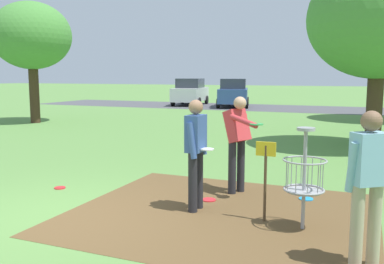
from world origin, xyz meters
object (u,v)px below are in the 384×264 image
(disc_golf_basket, at_px, (300,174))
(tree_near_right, at_px, (31,36))
(player_throwing, at_px, (368,180))
(player_waiting_right, at_px, (196,148))
(frisbee_by_tee, at_px, (306,199))
(parked_car_center_left, at_px, (233,93))
(parked_car_leftmost, at_px, (190,92))
(player_foreground_watching, at_px, (238,138))
(frisbee_near_basket, at_px, (60,188))
(tree_mid_left, at_px, (379,19))
(frisbee_mid_grass, at_px, (209,200))

(disc_golf_basket, xyz_separation_m, tree_near_right, (-12.66, 8.73, 2.96))
(disc_golf_basket, distance_m, player_throwing, 1.27)
(player_waiting_right, bearing_deg, frisbee_by_tee, 39.31)
(disc_golf_basket, height_order, parked_car_center_left, parked_car_center_left)
(player_waiting_right, height_order, frisbee_by_tee, player_waiting_right)
(player_throwing, relative_size, frisbee_by_tee, 7.21)
(player_throwing, bearing_deg, parked_car_leftmost, 117.15)
(player_foreground_watching, distance_m, player_waiting_right, 1.22)
(frisbee_near_basket, relative_size, parked_car_leftmost, 0.05)
(tree_mid_left, relative_size, parked_car_leftmost, 1.19)
(player_foreground_watching, bearing_deg, parked_car_center_left, 107.31)
(player_foreground_watching, relative_size, parked_car_leftmost, 0.38)
(disc_golf_basket, xyz_separation_m, player_foreground_watching, (-1.28, 1.37, 0.23))
(disc_golf_basket, height_order, player_foreground_watching, player_foreground_watching)
(disc_golf_basket, distance_m, frisbee_near_basket, 4.46)
(frisbee_near_basket, distance_m, frisbee_mid_grass, 2.83)
(parked_car_center_left, bearing_deg, player_waiting_right, -74.40)
(tree_near_right, bearing_deg, disc_golf_basket, -34.60)
(player_foreground_watching, xyz_separation_m, player_waiting_right, (-0.31, -1.18, -0.02))
(player_foreground_watching, relative_size, parked_car_center_left, 0.38)
(frisbee_near_basket, bearing_deg, player_waiting_right, -4.15)
(parked_car_leftmost, height_order, parked_car_center_left, same)
(parked_car_leftmost, bearing_deg, tree_mid_left, -50.86)
(frisbee_near_basket, bearing_deg, tree_mid_left, 52.12)
(player_waiting_right, bearing_deg, frisbee_near_basket, 175.85)
(player_waiting_right, distance_m, tree_mid_left, 7.96)
(player_foreground_watching, xyz_separation_m, tree_near_right, (-11.38, 7.37, 2.73))
(frisbee_mid_grass, distance_m, parked_car_leftmost, 22.78)
(player_throwing, height_order, parked_car_center_left, parked_car_center_left)
(player_waiting_right, xyz_separation_m, frisbee_by_tee, (1.50, 1.23, -0.96))
(player_throwing, bearing_deg, tree_mid_left, 89.19)
(frisbee_near_basket, height_order, parked_car_center_left, parked_car_center_left)
(player_waiting_right, distance_m, frisbee_mid_grass, 1.10)
(disc_golf_basket, relative_size, player_throwing, 0.81)
(disc_golf_basket, height_order, frisbee_mid_grass, disc_golf_basket)
(player_foreground_watching, height_order, frisbee_near_basket, player_foreground_watching)
(frisbee_by_tee, distance_m, parked_car_center_left, 20.96)
(player_throwing, relative_size, tree_mid_left, 0.32)
(frisbee_near_basket, height_order, parked_car_leftmost, parked_car_leftmost)
(frisbee_mid_grass, bearing_deg, player_throwing, -34.49)
(frisbee_mid_grass, bearing_deg, frisbee_near_basket, -173.02)
(disc_golf_basket, relative_size, player_waiting_right, 0.81)
(player_throwing, bearing_deg, tree_near_right, 144.41)
(disc_golf_basket, xyz_separation_m, player_waiting_right, (-1.59, 0.18, 0.21))
(player_throwing, distance_m, tree_mid_left, 8.60)
(player_foreground_watching, relative_size, tree_near_right, 0.33)
(parked_car_center_left, bearing_deg, frisbee_near_basket, -81.67)
(player_throwing, distance_m, frisbee_by_tee, 2.70)
(parked_car_leftmost, bearing_deg, frisbee_near_basket, -73.39)
(player_foreground_watching, bearing_deg, player_waiting_right, -104.52)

